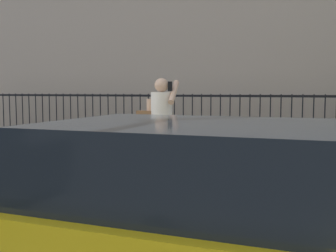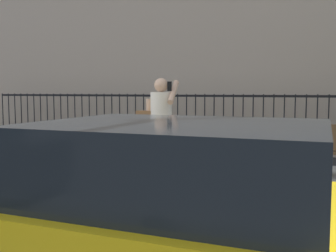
% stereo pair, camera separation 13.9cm
% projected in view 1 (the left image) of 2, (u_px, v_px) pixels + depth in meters
% --- Properties ---
extents(ground_plane, '(60.00, 60.00, 0.00)m').
position_uv_depth(ground_plane, '(25.00, 212.00, 5.51)').
color(ground_plane, '#28282B').
extents(sidewalk, '(28.00, 4.40, 0.15)m').
position_uv_depth(sidewalk, '(104.00, 176.00, 7.56)').
color(sidewalk, '#9E9B93').
rests_on(sidewalk, ground).
extents(iron_fence, '(12.03, 0.04, 1.60)m').
position_uv_depth(iron_fence, '(170.00, 115.00, 10.94)').
color(iron_fence, black).
rests_on(iron_fence, ground).
extents(taxi_yellow, '(4.21, 1.88, 1.45)m').
position_uv_depth(taxi_yellow, '(210.00, 228.00, 2.84)').
color(taxi_yellow, yellow).
rests_on(taxi_yellow, ground).
extents(pedestrian_on_phone, '(0.69, 0.51, 1.73)m').
position_uv_depth(pedestrian_on_phone, '(160.00, 123.00, 6.37)').
color(pedestrian_on_phone, tan).
rests_on(pedestrian_on_phone, sidewalk).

